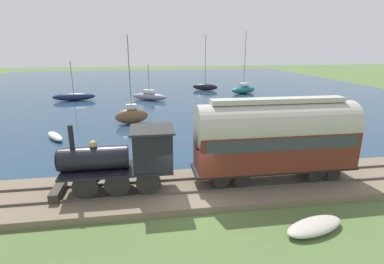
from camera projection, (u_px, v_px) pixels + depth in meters
ground_plane at (189, 207)px, 14.24m from camera, size 200.00×200.00×0.00m
harbor_water at (155, 86)px, 55.99m from camera, size 80.00×80.00×0.01m
rail_embankment at (185, 189)px, 15.56m from camera, size 4.49×56.00×0.48m
steam_locomotive at (127, 156)px, 14.58m from camera, size 2.15×5.89×3.38m
passenger_coach at (276, 136)px, 15.51m from camera, size 2.26×8.67×4.38m
sailboat_navy at (74, 97)px, 41.54m from camera, size 1.73×5.75×5.35m
sailboat_gray at (149, 96)px, 41.88m from camera, size 3.54×5.23×5.02m
sailboat_brown at (132, 115)px, 29.27m from camera, size 1.70×3.38×8.33m
sailboat_teal at (243, 89)px, 47.58m from camera, size 3.15×4.76×9.51m
sailboat_black at (205, 87)px, 51.12m from camera, size 2.67×4.36×9.04m
rowboat_far_out at (55, 136)px, 24.40m from camera, size 2.85×2.15×0.51m
beached_dinghy at (314, 226)px, 12.33m from camera, size 1.88×3.00×0.44m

